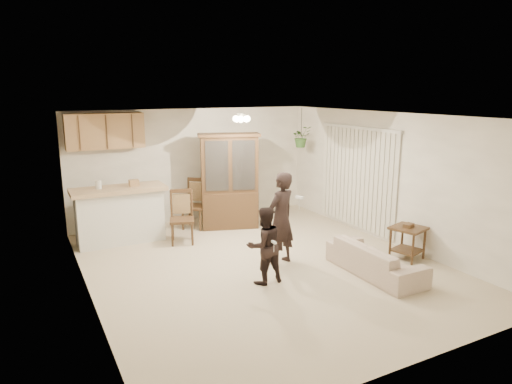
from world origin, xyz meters
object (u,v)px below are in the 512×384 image
adult (281,212)px  side_table (407,242)px  chair_hutch_left (195,214)px  sofa (375,252)px  child (264,241)px  chair_hutch_right (218,210)px  china_hutch (229,182)px  chair_bar (182,228)px

adult → side_table: adult is taller
chair_hutch_left → side_table: bearing=-11.5°
adult → chair_hutch_left: (-0.58, 2.61, -0.60)m
sofa → child: (-1.74, 0.54, 0.31)m
child → chair_hutch_right: (0.67, 3.38, -0.41)m
sofa → side_table: sofa is taller
side_table → chair_hutch_left: bearing=127.5°
adult → child: (-0.64, -0.57, -0.22)m
chair_hutch_left → chair_hutch_right: 0.66m
side_table → chair_hutch_right: (-2.03, 3.66, -0.03)m
chair_hutch_left → chair_hutch_right: bearing=59.1°
child → chair_hutch_right: size_ratio=1.42×
china_hutch → chair_hutch_left: (-0.69, 0.29, -0.70)m
sofa → side_table: 1.00m
china_hutch → side_table: china_hutch is taller
sofa → chair_bar: chair_bar is taller
chair_bar → chair_hutch_right: size_ratio=1.08×
adult → china_hutch: size_ratio=0.89×
adult → chair_bar: adult is taller
side_table → china_hutch: bearing=121.7°
sofa → side_table: (0.96, 0.26, -0.07)m
adult → sofa: bearing=114.3°
sofa → chair_hutch_left: 4.08m
chair_bar → chair_hutch_right: 1.55m
chair_hutch_left → sofa: bearing=-24.5°
child → side_table: bearing=172.0°
china_hutch → chair_hutch_right: 0.88m
sofa → china_hutch: (-0.99, 3.43, 0.63)m
child → chair_hutch_left: size_ratio=1.27×
child → side_table: (2.70, -0.28, -0.38)m
adult → child: bearing=21.3°
side_table → chair_hutch_right: size_ratio=0.69×
chair_bar → chair_hutch_right: (1.18, 1.01, -0.02)m
child → sofa: bearing=160.8°
sofa → chair_bar: size_ratio=1.83×
side_table → chair_hutch_left: size_ratio=0.62×
sofa → adult: adult is taller
child → china_hutch: china_hutch is taller
adult → chair_hutch_right: adult is taller
adult → side_table: size_ratio=2.75×
adult → chair_hutch_right: 2.88m
child → chair_hutch_left: bearing=-93.0°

